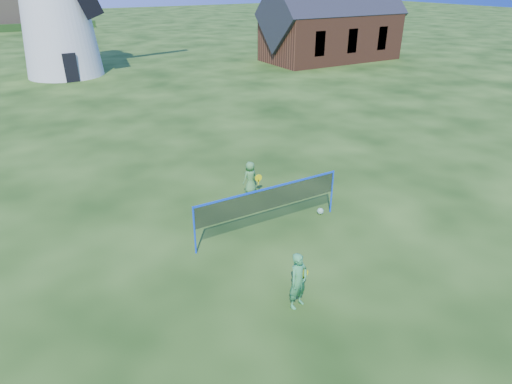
{
  "coord_description": "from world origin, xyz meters",
  "views": [
    {
      "loc": [
        -5.69,
        -9.7,
        7.35
      ],
      "look_at": [
        0.2,
        0.5,
        1.5
      ],
      "focal_mm": 30.74,
      "sensor_mm": 36.0,
      "label": 1
    }
  ],
  "objects_px": {
    "player_girl": "(298,281)",
    "player_boy": "(250,177)",
    "chapel": "(331,26)",
    "play_ball": "(320,211)",
    "badminton_net": "(269,199)"
  },
  "relations": [
    {
      "from": "player_girl",
      "to": "play_ball",
      "type": "relative_size",
      "value": 6.83
    },
    {
      "from": "player_girl",
      "to": "player_boy",
      "type": "xyz_separation_m",
      "value": [
        2.09,
        6.07,
        -0.14
      ]
    },
    {
      "from": "badminton_net",
      "to": "play_ball",
      "type": "relative_size",
      "value": 22.95
    },
    {
      "from": "player_boy",
      "to": "play_ball",
      "type": "distance_m",
      "value": 2.98
    },
    {
      "from": "badminton_net",
      "to": "player_boy",
      "type": "distance_m",
      "value": 2.9
    },
    {
      "from": "player_boy",
      "to": "play_ball",
      "type": "xyz_separation_m",
      "value": [
        1.25,
        -2.66,
        -0.5
      ]
    },
    {
      "from": "chapel",
      "to": "play_ball",
      "type": "distance_m",
      "value": 31.03
    },
    {
      "from": "chapel",
      "to": "play_ball",
      "type": "height_order",
      "value": "chapel"
    },
    {
      "from": "chapel",
      "to": "player_boy",
      "type": "bearing_deg",
      "value": -134.19
    },
    {
      "from": "player_girl",
      "to": "player_boy",
      "type": "bearing_deg",
      "value": 55.9
    },
    {
      "from": "chapel",
      "to": "play_ball",
      "type": "relative_size",
      "value": 59.19
    },
    {
      "from": "player_boy",
      "to": "badminton_net",
      "type": "bearing_deg",
      "value": 62.35
    },
    {
      "from": "badminton_net",
      "to": "player_boy",
      "type": "relative_size",
      "value": 4.13
    },
    {
      "from": "chapel",
      "to": "player_boy",
      "type": "distance_m",
      "value": 29.84
    },
    {
      "from": "chapel",
      "to": "badminton_net",
      "type": "xyz_separation_m",
      "value": [
        -21.59,
        -24.03,
        -1.96
      ]
    }
  ]
}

